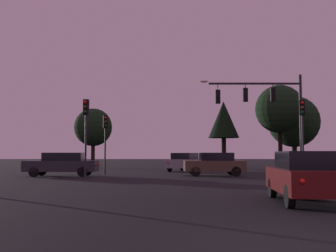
# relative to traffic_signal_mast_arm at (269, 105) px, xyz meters

# --- Properties ---
(ground_plane) EXTENTS (168.00, 168.00, 0.00)m
(ground_plane) POSITION_rel_traffic_signal_mast_arm_xyz_m (-4.59, 4.68, -4.63)
(ground_plane) COLOR black
(ground_plane) RESTS_ON ground
(traffic_signal_mast_arm) EXTENTS (6.65, 0.37, 6.60)m
(traffic_signal_mast_arm) POSITION_rel_traffic_signal_mast_arm_xyz_m (0.00, 0.00, 0.00)
(traffic_signal_mast_arm) COLOR #232326
(traffic_signal_mast_arm) RESTS_ON ground
(traffic_light_corner_left) EXTENTS (0.35, 0.38, 4.15)m
(traffic_light_corner_left) POSITION_rel_traffic_signal_mast_arm_xyz_m (-10.90, 2.38, -1.68)
(traffic_light_corner_left) COLOR #232326
(traffic_light_corner_left) RESTS_ON ground
(traffic_light_corner_right) EXTENTS (0.33, 0.37, 4.58)m
(traffic_light_corner_right) POSITION_rel_traffic_signal_mast_arm_xyz_m (-11.21, -2.92, -1.40)
(traffic_light_corner_right) COLOR #232326
(traffic_light_corner_right) RESTS_ON ground
(traffic_light_median) EXTENTS (0.34, 0.38, 4.62)m
(traffic_light_median) POSITION_rel_traffic_signal_mast_arm_xyz_m (1.47, -2.31, -1.37)
(traffic_light_median) COLOR #232326
(traffic_light_median) RESTS_ON ground
(car_nearside_lane) EXTENTS (2.11, 4.27, 1.52)m
(car_nearside_lane) POSITION_rel_traffic_signal_mast_arm_xyz_m (-2.35, -14.13, -3.84)
(car_nearside_lane) COLOR #4C0F0F
(car_nearside_lane) RESTS_ON ground
(car_crossing_left) EXTENTS (4.04, 1.89, 1.52)m
(car_crossing_left) POSITION_rel_traffic_signal_mast_arm_xyz_m (-3.41, 0.61, -3.84)
(car_crossing_left) COLOR #473828
(car_crossing_left) RESTS_ON ground
(car_crossing_right) EXTENTS (4.67, 2.01, 1.52)m
(car_crossing_right) POSITION_rel_traffic_signal_mast_arm_xyz_m (-13.29, 0.02, -3.84)
(car_crossing_right) COLOR #232328
(car_crossing_right) RESTS_ON ground
(car_far_lane) EXTENTS (3.38, 4.80, 1.52)m
(car_far_lane) POSITION_rel_traffic_signal_mast_arm_xyz_m (-5.04, 7.54, -3.84)
(car_far_lane) COLOR gray
(car_far_lane) RESTS_ON ground
(tree_behind_sign) EXTENTS (3.91, 3.91, 6.15)m
(tree_behind_sign) POSITION_rel_traffic_signal_mast_arm_xyz_m (-14.23, 15.82, -0.46)
(tree_behind_sign) COLOR black
(tree_behind_sign) RESTS_ON ground
(tree_left_far) EXTENTS (3.05, 3.05, 6.70)m
(tree_left_far) POSITION_rel_traffic_signal_mast_arm_xyz_m (-0.93, 14.21, 0.17)
(tree_left_far) COLOR black
(tree_left_far) RESTS_ON ground
(tree_right_cluster) EXTENTS (5.41, 5.41, 7.55)m
(tree_right_cluster) POSITION_rel_traffic_signal_mast_arm_xyz_m (6.83, 16.61, 0.20)
(tree_right_cluster) COLOR black
(tree_right_cluster) RESTS_ON ground
(tree_lot_edge) EXTENTS (4.40, 4.40, 7.73)m
(tree_lot_edge) POSITION_rel_traffic_signal_mast_arm_xyz_m (3.71, 10.66, 0.87)
(tree_lot_edge) COLOR black
(tree_lot_edge) RESTS_ON ground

